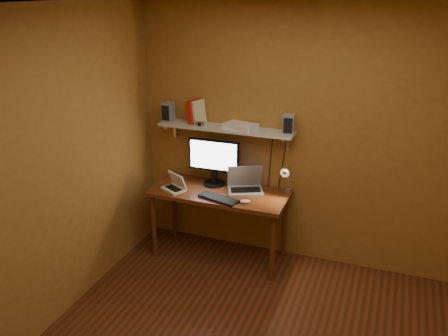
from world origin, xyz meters
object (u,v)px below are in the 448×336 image
at_px(monitor, 214,160).
at_px(keyboard, 219,198).
at_px(mouse, 245,201).
at_px(desk, 219,199).
at_px(shelf_camera, 200,124).
at_px(netbook, 175,185).
at_px(router, 240,126).
at_px(speaker_left, 168,112).
at_px(desk_lamp, 287,176).
at_px(laptop, 245,184).
at_px(speaker_right, 289,124).
at_px(wall_shelf, 226,129).

distance_m(monitor, keyboard, 0.46).
bearing_deg(mouse, monitor, 126.11).
bearing_deg(monitor, desk, -54.34).
relative_size(desk, keyboard, 3.35).
distance_m(keyboard, shelf_camera, 0.78).
relative_size(netbook, shelf_camera, 3.13).
bearing_deg(keyboard, shelf_camera, 152.24).
height_order(shelf_camera, router, shelf_camera).
bearing_deg(speaker_left, desk_lamp, 2.56).
distance_m(laptop, desk_lamp, 0.44).
distance_m(mouse, router, 0.75).
height_order(laptop, mouse, laptop).
bearing_deg(netbook, mouse, 24.06).
bearing_deg(netbook, speaker_left, 151.99).
relative_size(monitor, netbook, 1.89).
distance_m(keyboard, desk_lamp, 0.70).
xyz_separation_m(mouse, desk_lamp, (0.32, 0.30, 0.19)).
bearing_deg(speaker_right, desk_lamp, -78.54).
bearing_deg(keyboard, netbook, -171.70).
bearing_deg(wall_shelf, desk, -90.00).
xyz_separation_m(netbook, desk_lamp, (1.10, 0.24, 0.16)).
height_order(monitor, laptop, monitor).
bearing_deg(speaker_right, keyboard, -152.70).
xyz_separation_m(speaker_right, router, (-0.48, 0.00, -0.07)).
relative_size(desk, monitor, 2.58).
relative_size(desk_lamp, shelf_camera, 4.09).
distance_m(desk, wall_shelf, 0.72).
xyz_separation_m(wall_shelf, speaker_right, (0.64, -0.00, 0.11)).
relative_size(desk, wall_shelf, 1.00).
xyz_separation_m(wall_shelf, monitor, (-0.12, -0.04, -0.33)).
bearing_deg(keyboard, desk_lamp, 43.78).
distance_m(mouse, shelf_camera, 0.91).
height_order(keyboard, desk_lamp, desk_lamp).
distance_m(speaker_left, shelf_camera, 0.40).
distance_m(shelf_camera, router, 0.41).
bearing_deg(desk, shelf_camera, 154.11).
xyz_separation_m(keyboard, router, (0.09, 0.37, 0.64)).
distance_m(mouse, speaker_left, 1.26).
relative_size(wall_shelf, desk_lamp, 3.73).
bearing_deg(monitor, laptop, -6.82).
bearing_deg(netbook, router, 55.78).
bearing_deg(router, desk, -129.35).
relative_size(netbook, keyboard, 0.69).
xyz_separation_m(desk, netbook, (-0.44, -0.11, 0.13)).
bearing_deg(router, monitor, -171.98).
bearing_deg(desk, monitor, 127.19).
bearing_deg(desk, laptop, 26.71).
relative_size(monitor, speaker_right, 2.88).
xyz_separation_m(mouse, shelf_camera, (-0.59, 0.30, 0.63)).
bearing_deg(mouse, desk, 134.55).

